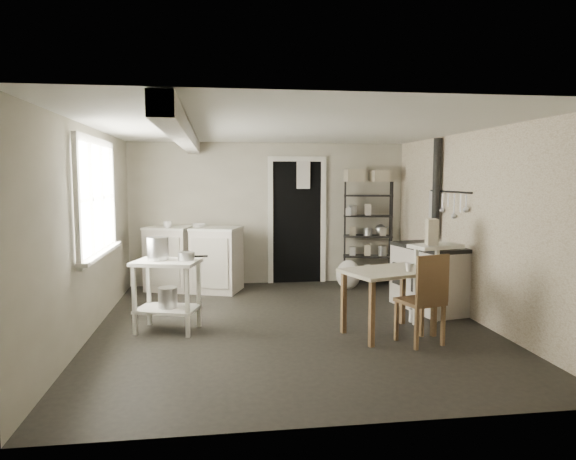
{
  "coord_description": "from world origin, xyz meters",
  "views": [
    {
      "loc": [
        -0.85,
        -5.85,
        1.73
      ],
      "look_at": [
        0.0,
        0.3,
        1.1
      ],
      "focal_mm": 32.0,
      "sensor_mm": 36.0,
      "label": 1
    }
  ],
  "objects": [
    {
      "name": "floor",
      "position": [
        0.0,
        0.0,
        0.0
      ],
      "size": [
        5.0,
        5.0,
        0.0
      ],
      "primitive_type": "plane",
      "color": "black",
      "rests_on": "ground"
    },
    {
      "name": "ceiling",
      "position": [
        0.0,
        0.0,
        2.3
      ],
      "size": [
        5.0,
        5.0,
        0.0
      ],
      "primitive_type": "plane",
      "rotation": [
        3.14,
        0.0,
        0.0
      ],
      "color": "silver",
      "rests_on": "wall_back"
    },
    {
      "name": "wall_back",
      "position": [
        0.0,
        2.5,
        1.15
      ],
      "size": [
        4.5,
        0.02,
        2.3
      ],
      "primitive_type": "cube",
      "color": "#B1AA97",
      "rests_on": "ground"
    },
    {
      "name": "wall_front",
      "position": [
        0.0,
        -2.5,
        1.15
      ],
      "size": [
        4.5,
        0.02,
        2.3
      ],
      "primitive_type": "cube",
      "color": "#B1AA97",
      "rests_on": "ground"
    },
    {
      "name": "wall_left",
      "position": [
        -2.25,
        0.0,
        1.15
      ],
      "size": [
        0.02,
        5.0,
        2.3
      ],
      "primitive_type": "cube",
      "color": "#B1AA97",
      "rests_on": "ground"
    },
    {
      "name": "wall_right",
      "position": [
        2.25,
        0.0,
        1.15
      ],
      "size": [
        0.02,
        5.0,
        2.3
      ],
      "primitive_type": "cube",
      "color": "#B1AA97",
      "rests_on": "ground"
    },
    {
      "name": "window",
      "position": [
        -2.22,
        0.2,
        1.5
      ],
      "size": [
        0.12,
        1.76,
        1.28
      ],
      "primitive_type": null,
      "color": "silver",
      "rests_on": "wall_left"
    },
    {
      "name": "doorway",
      "position": [
        0.45,
        2.47,
        1.0
      ],
      "size": [
        0.96,
        0.1,
        2.08
      ],
      "primitive_type": null,
      "color": "silver",
      "rests_on": "ground"
    },
    {
      "name": "ceiling_beam",
      "position": [
        -1.2,
        0.0,
        2.2
      ],
      "size": [
        0.18,
        5.0,
        0.18
      ],
      "primitive_type": null,
      "color": "silver",
      "rests_on": "ceiling"
    },
    {
      "name": "wallpaper_panel",
      "position": [
        2.24,
        0.0,
        1.15
      ],
      "size": [
        0.01,
        5.0,
        2.3
      ],
      "primitive_type": null,
      "color": "beige",
      "rests_on": "wall_right"
    },
    {
      "name": "utensil_rail",
      "position": [
        2.19,
        0.6,
        1.55
      ],
      "size": [
        0.06,
        1.2,
        0.44
      ],
      "primitive_type": null,
      "color": "silver",
      "rests_on": "wall_right"
    },
    {
      "name": "prep_table",
      "position": [
        -1.43,
        -0.02,
        0.4
      ],
      "size": [
        0.82,
        0.68,
        0.81
      ],
      "primitive_type": null,
      "rotation": [
        0.0,
        0.0,
        -0.27
      ],
      "color": "silver",
      "rests_on": "ground"
    },
    {
      "name": "stockpot",
      "position": [
        -1.52,
        0.03,
        0.94
      ],
      "size": [
        0.28,
        0.28,
        0.26
      ],
      "primitive_type": "cylinder",
      "rotation": [
        0.0,
        0.0,
        -0.22
      ],
      "color": "silver",
      "rests_on": "prep_table"
    },
    {
      "name": "saucepan",
      "position": [
        -1.2,
        -0.04,
        0.85
      ],
      "size": [
        0.2,
        0.2,
        0.1
      ],
      "primitive_type": "cylinder",
      "rotation": [
        0.0,
        0.0,
        -0.12
      ],
      "color": "silver",
      "rests_on": "prep_table"
    },
    {
      "name": "bucket",
      "position": [
        -1.42,
        -0.03,
        0.39
      ],
      "size": [
        0.25,
        0.25,
        0.23
      ],
      "primitive_type": "cylinder",
      "rotation": [
        0.0,
        0.0,
        -0.2
      ],
      "color": "silver",
      "rests_on": "prep_table"
    },
    {
      "name": "base_cabinets",
      "position": [
        -1.22,
        2.09,
        0.46
      ],
      "size": [
        1.63,
        1.1,
        0.99
      ],
      "primitive_type": null,
      "rotation": [
        0.0,
        0.0,
        -0.33
      ],
      "color": "beige",
      "rests_on": "ground"
    },
    {
      "name": "mixing_bowl",
      "position": [
        -1.13,
        2.03,
        0.96
      ],
      "size": [
        0.35,
        0.35,
        0.07
      ],
      "primitive_type": "imported",
      "rotation": [
        0.0,
        0.0,
        0.25
      ],
      "color": "silver",
      "rests_on": "base_cabinets"
    },
    {
      "name": "counter_cup",
      "position": [
        -1.59,
        1.97,
        0.97
      ],
      "size": [
        0.16,
        0.16,
        0.1
      ],
      "primitive_type": "imported",
      "rotation": [
        0.0,
        0.0,
        -0.28
      ],
      "color": "silver",
      "rests_on": "base_cabinets"
    },
    {
      "name": "shelf_rack",
      "position": [
        1.61,
        2.31,
        0.95
      ],
      "size": [
        0.84,
        0.48,
        1.67
      ],
      "primitive_type": null,
      "rotation": [
        0.0,
        0.0,
        -0.24
      ],
      "color": "black",
      "rests_on": "ground"
    },
    {
      "name": "shelf_jar",
      "position": [
        1.26,
        2.26,
        1.36
      ],
      "size": [
        0.1,
        0.1,
        0.18
      ],
      "primitive_type": "imported",
      "rotation": [
        0.0,
        0.0,
        -0.21
      ],
      "color": "silver",
      "rests_on": "shelf_rack"
    },
    {
      "name": "storage_box_a",
      "position": [
        1.38,
        2.36,
        2.01
      ],
      "size": [
        0.3,
        0.27,
        0.2
      ],
      "primitive_type": "cube",
      "rotation": [
        0.0,
        0.0,
        0.04
      ],
      "color": "beige",
      "rests_on": "shelf_rack"
    },
    {
      "name": "storage_box_b",
      "position": [
        1.8,
        2.3,
        1.99
      ],
      "size": [
        0.3,
        0.28,
        0.18
      ],
      "primitive_type": "cube",
      "rotation": [
        0.0,
        0.0,
        0.08
      ],
      "color": "beige",
      "rests_on": "shelf_rack"
    },
    {
      "name": "stove",
      "position": [
        1.92,
        0.48,
        0.44
      ],
      "size": [
        0.81,
        1.18,
        0.85
      ],
      "primitive_type": null,
      "rotation": [
        0.0,
        0.0,
        0.2
      ],
      "color": "beige",
      "rests_on": "ground"
    },
    {
      "name": "stovepipe",
      "position": [
        2.16,
        0.92,
        1.59
      ],
      "size": [
        0.14,
        0.14,
        1.47
      ],
      "primitive_type": null,
      "rotation": [
        0.0,
        0.0,
        0.25
      ],
      "color": "black",
      "rests_on": "stove"
    },
    {
      "name": "side_ledge",
      "position": [
        1.72,
        -0.11,
        0.43
      ],
      "size": [
        0.68,
        0.49,
        0.95
      ],
      "primitive_type": null,
      "rotation": [
        0.0,
        0.0,
        0.28
      ],
      "color": "silver",
      "rests_on": "ground"
    },
    {
      "name": "oats_box",
      "position": [
        1.66,
        -0.12,
        1.01
      ],
      "size": [
        0.16,
        0.22,
        0.3
      ],
      "primitive_type": "cube",
      "rotation": [
        0.0,
        0.0,
        -0.22
      ],
      "color": "beige",
      "rests_on": "side_ledge"
    },
    {
      "name": "work_table",
      "position": [
        1.01,
        -0.51,
        0.38
      ],
      "size": [
        1.12,
        0.94,
        0.73
      ],
      "primitive_type": null,
      "rotation": [
        0.0,
        0.0,
        0.32
      ],
      "color": "beige",
      "rests_on": "ground"
    },
    {
      "name": "table_cup",
      "position": [
        1.2,
        -0.62,
        0.81
      ],
      "size": [
        0.1,
        0.1,
        0.09
      ],
      "primitive_type": "imported",
      "rotation": [
        0.0,
        0.0,
        -0.04
      ],
      "color": "silver",
      "rests_on": "work_table"
    },
    {
      "name": "chair",
      "position": [
        1.24,
        -0.84,
        0.48
      ],
      "size": [
        0.5,
        0.51,
        0.96
      ],
      "primitive_type": null,
      "rotation": [
        0.0,
        0.0,
        0.28
      ],
      "color": "brown",
      "rests_on": "ground"
    },
    {
      "name": "flour_sack",
      "position": [
        1.16,
        1.83,
        0.24
      ],
      "size": [
        0.41,
        0.35,
        0.46
      ],
      "primitive_type": "ellipsoid",
      "rotation": [
        0.0,
        0.0,
        -0.08
      ],
      "color": "beige",
      "rests_on": "ground"
    },
    {
      "name": "floor_crock",
      "position": [
        1.49,
        -0.06,
        0.07
      ],
      "size": [
        0.15,
        0.15,
        0.16
      ],
      "primitive_type": "cylinder",
      "rotation": [
        0.0,
        0.0,
        0.25
      ],
      "color": "silver",
      "rests_on": "ground"
    }
  ]
}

